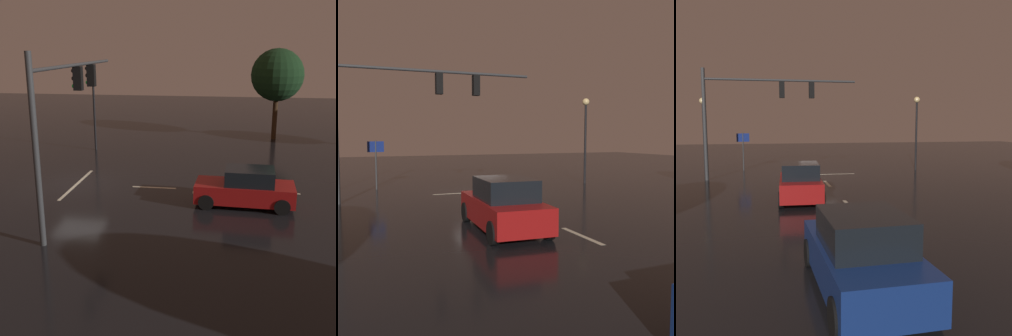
% 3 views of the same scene
% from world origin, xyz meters
% --- Properties ---
extents(ground_plane, '(80.00, 80.00, 0.00)m').
position_xyz_m(ground_plane, '(0.00, 0.00, 0.00)').
color(ground_plane, black).
extents(traffic_signal_assembly, '(9.33, 0.47, 6.72)m').
position_xyz_m(traffic_signal_assembly, '(3.95, 1.17, 4.75)').
color(traffic_signal_assembly, '#383A3D').
rests_on(traffic_signal_assembly, ground_plane).
extents(lane_dash_far, '(0.16, 2.20, 0.01)m').
position_xyz_m(lane_dash_far, '(0.00, 4.00, 0.00)').
color(lane_dash_far, beige).
rests_on(lane_dash_far, ground_plane).
extents(lane_dash_mid, '(0.16, 2.20, 0.01)m').
position_xyz_m(lane_dash_mid, '(0.00, 10.00, 0.00)').
color(lane_dash_mid, beige).
rests_on(lane_dash_mid, ground_plane).
extents(stop_bar, '(5.00, 0.16, 0.01)m').
position_xyz_m(stop_bar, '(0.00, -0.02, 0.00)').
color(stop_bar, beige).
rests_on(stop_bar, ground_plane).
extents(car_approaching, '(2.09, 4.44, 1.70)m').
position_xyz_m(car_approaching, '(1.92, 8.42, 0.80)').
color(car_approaching, maroon).
rests_on(car_approaching, ground_plane).
extents(street_lamp_left_kerb, '(0.44, 0.44, 5.38)m').
position_xyz_m(street_lamp_left_kerb, '(-7.49, -1.28, 3.73)').
color(street_lamp_left_kerb, black).
rests_on(street_lamp_left_kerb, ground_plane).
extents(route_sign, '(0.90, 0.14, 2.76)m').
position_xyz_m(route_sign, '(5.05, -3.23, 1.99)').
color(route_sign, '#383A3D').
rests_on(route_sign, ground_plane).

